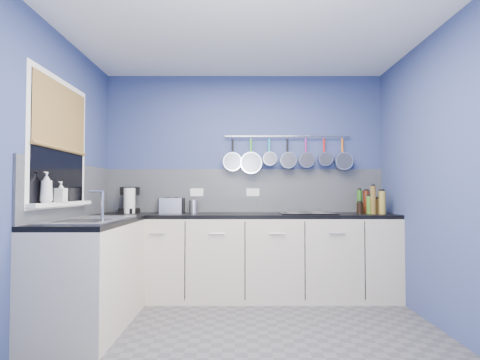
{
  "coord_description": "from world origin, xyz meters",
  "views": [
    {
      "loc": [
        -0.05,
        -2.82,
        1.14
      ],
      "look_at": [
        -0.05,
        0.75,
        1.25
      ],
      "focal_mm": 27.74,
      "sensor_mm": 36.0,
      "label": 1
    }
  ],
  "objects_px": {
    "toaster": "(172,206)",
    "soap_bottle_b": "(61,192)",
    "canister": "(194,207)",
    "soap_bottle_a": "(46,187)",
    "coffee_maker": "(129,200)",
    "hob": "(306,213)",
    "paper_towel": "(129,201)"
  },
  "relations": [
    {
      "from": "toaster",
      "to": "soap_bottle_b",
      "type": "bearing_deg",
      "value": -128.3
    },
    {
      "from": "canister",
      "to": "toaster",
      "type": "bearing_deg",
      "value": 175.5
    },
    {
      "from": "soap_bottle_a",
      "to": "soap_bottle_b",
      "type": "height_order",
      "value": "soap_bottle_a"
    },
    {
      "from": "coffee_maker",
      "to": "canister",
      "type": "bearing_deg",
      "value": 14.08
    },
    {
      "from": "soap_bottle_b",
      "to": "coffee_maker",
      "type": "xyz_separation_m",
      "value": [
        0.25,
        1.08,
        -0.09
      ]
    },
    {
      "from": "toaster",
      "to": "canister",
      "type": "bearing_deg",
      "value": -8.66
    },
    {
      "from": "toaster",
      "to": "hob",
      "type": "distance_m",
      "value": 1.48
    },
    {
      "from": "canister",
      "to": "soap_bottle_b",
      "type": "bearing_deg",
      "value": -132.88
    },
    {
      "from": "soap_bottle_b",
      "to": "paper_towel",
      "type": "xyz_separation_m",
      "value": [
        0.26,
        1.03,
        -0.1
      ]
    },
    {
      "from": "soap_bottle_a",
      "to": "coffee_maker",
      "type": "xyz_separation_m",
      "value": [
        0.25,
        1.31,
        -0.12
      ]
    },
    {
      "from": "paper_towel",
      "to": "canister",
      "type": "relative_size",
      "value": 1.92
    },
    {
      "from": "canister",
      "to": "hob",
      "type": "distance_m",
      "value": 1.24
    },
    {
      "from": "paper_towel",
      "to": "toaster",
      "type": "bearing_deg",
      "value": 3.92
    },
    {
      "from": "soap_bottle_a",
      "to": "toaster",
      "type": "bearing_deg",
      "value": 60.88
    },
    {
      "from": "toaster",
      "to": "hob",
      "type": "xyz_separation_m",
      "value": [
        1.48,
        -0.12,
        -0.08
      ]
    },
    {
      "from": "paper_towel",
      "to": "coffee_maker",
      "type": "relative_size",
      "value": 0.96
    },
    {
      "from": "coffee_maker",
      "to": "hob",
      "type": "height_order",
      "value": "coffee_maker"
    },
    {
      "from": "hob",
      "to": "toaster",
      "type": "bearing_deg",
      "value": 175.38
    },
    {
      "from": "canister",
      "to": "hob",
      "type": "xyz_separation_m",
      "value": [
        1.23,
        -0.1,
        -0.07
      ]
    },
    {
      "from": "soap_bottle_b",
      "to": "hob",
      "type": "height_order",
      "value": "soap_bottle_b"
    },
    {
      "from": "paper_towel",
      "to": "soap_bottle_a",
      "type": "bearing_deg",
      "value": -101.64
    },
    {
      "from": "paper_towel",
      "to": "canister",
      "type": "distance_m",
      "value": 0.71
    },
    {
      "from": "coffee_maker",
      "to": "hob",
      "type": "bearing_deg",
      "value": 12.79
    },
    {
      "from": "toaster",
      "to": "soap_bottle_a",
      "type": "bearing_deg",
      "value": -123.27
    },
    {
      "from": "soap_bottle_a",
      "to": "canister",
      "type": "xyz_separation_m",
      "value": [
        0.97,
        1.27,
        -0.2
      ]
    },
    {
      "from": "paper_towel",
      "to": "toaster",
      "type": "relative_size",
      "value": 1.06
    },
    {
      "from": "hob",
      "to": "soap_bottle_b",
      "type": "bearing_deg",
      "value": -156.77
    },
    {
      "from": "soap_bottle_a",
      "to": "hob",
      "type": "distance_m",
      "value": 2.51
    },
    {
      "from": "soap_bottle_a",
      "to": "paper_towel",
      "type": "xyz_separation_m",
      "value": [
        0.26,
        1.26,
        -0.13
      ]
    },
    {
      "from": "soap_bottle_b",
      "to": "toaster",
      "type": "distance_m",
      "value": 1.29
    },
    {
      "from": "coffee_maker",
      "to": "canister",
      "type": "distance_m",
      "value": 0.73
    },
    {
      "from": "soap_bottle_b",
      "to": "coffee_maker",
      "type": "height_order",
      "value": "soap_bottle_b"
    }
  ]
}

